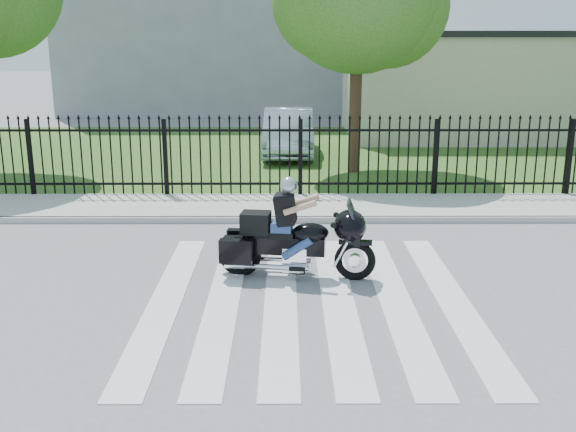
{
  "coord_description": "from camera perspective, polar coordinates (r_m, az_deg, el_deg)",
  "views": [
    {
      "loc": [
        -0.33,
        -8.77,
        3.59
      ],
      "look_at": [
        -0.3,
        0.81,
        1.0
      ],
      "focal_mm": 42.0,
      "sensor_mm": 36.0,
      "label": 1
    }
  ],
  "objects": [
    {
      "name": "ground",
      "position": [
        9.48,
        1.82,
        -7.12
      ],
      "size": [
        120.0,
        120.0,
        0.0
      ],
      "primitive_type": "plane",
      "color": "slate",
      "rests_on": "ground"
    },
    {
      "name": "crosswalk",
      "position": [
        9.48,
        1.82,
        -7.09
      ],
      "size": [
        5.0,
        5.5,
        0.01
      ],
      "primitive_type": null,
      "color": "silver",
      "rests_on": "ground"
    },
    {
      "name": "sidewalk",
      "position": [
        14.22,
        1.12,
        0.76
      ],
      "size": [
        40.0,
        2.0,
        0.12
      ],
      "primitive_type": "cube",
      "color": "#ADAAA3",
      "rests_on": "ground"
    },
    {
      "name": "curb",
      "position": [
        13.25,
        1.22,
        -0.32
      ],
      "size": [
        40.0,
        0.12,
        0.12
      ],
      "primitive_type": "cube",
      "color": "#ADAAA3",
      "rests_on": "ground"
    },
    {
      "name": "grass_strip",
      "position": [
        21.08,
        0.69,
        5.36
      ],
      "size": [
        40.0,
        12.0,
        0.02
      ],
      "primitive_type": "cube",
      "color": "#25541C",
      "rests_on": "ground"
    },
    {
      "name": "iron_fence",
      "position": [
        15.02,
        1.05,
        4.82
      ],
      "size": [
        26.0,
        0.04,
        1.8
      ],
      "color": "black",
      "rests_on": "ground"
    },
    {
      "name": "building_low",
      "position": [
        25.9,
        16.51,
        10.45
      ],
      "size": [
        10.0,
        6.0,
        3.5
      ],
      "primitive_type": "cube",
      "color": "beige",
      "rests_on": "ground"
    },
    {
      "name": "building_low_roof",
      "position": [
        25.83,
        16.82,
        14.54
      ],
      "size": [
        10.2,
        6.2,
        0.2
      ],
      "primitive_type": "cube",
      "color": "black",
      "rests_on": "building_low"
    },
    {
      "name": "motorcycle_rider",
      "position": [
        10.16,
        0.34,
        -1.67
      ],
      "size": [
        2.4,
        0.98,
        1.59
      ],
      "rotation": [
        0.0,
        0.0,
        -0.14
      ],
      "color": "black",
      "rests_on": "ground"
    },
    {
      "name": "parked_car",
      "position": [
        20.59,
        0.04,
        7.12
      ],
      "size": [
        1.53,
        4.25,
        1.4
      ],
      "primitive_type": "imported",
      "rotation": [
        0.0,
        0.0,
        -0.01
      ],
      "color": "#9BB4C3",
      "rests_on": "grass_strip"
    }
  ]
}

